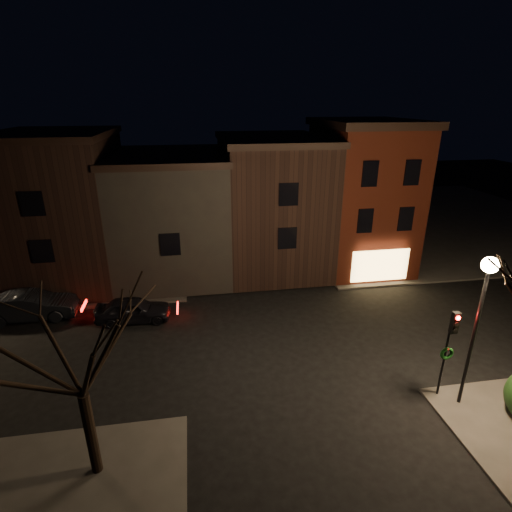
{
  "coord_description": "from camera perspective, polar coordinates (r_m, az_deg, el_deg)",
  "views": [
    {
      "loc": [
        -4.28,
        -17.73,
        11.85
      ],
      "look_at": [
        -0.73,
        4.04,
        3.2
      ],
      "focal_mm": 28.0,
      "sensor_mm": 36.0,
      "label": 1
    }
  ],
  "objects": [
    {
      "name": "row_building_b",
      "position": [
        29.25,
        -11.89,
        6.05
      ],
      "size": [
        7.8,
        10.3,
        8.4
      ],
      "color": "black",
      "rests_on": "ground"
    },
    {
      "name": "parked_car_b",
      "position": [
        26.45,
        -29.5,
        -6.24
      ],
      "size": [
        5.07,
        2.0,
        1.64
      ],
      "primitive_type": "imported",
      "rotation": [
        0.0,
        0.0,
        1.62
      ],
      "color": "black",
      "rests_on": "ground"
    },
    {
      "name": "corner_building",
      "position": [
        30.54,
        14.85,
        8.51
      ],
      "size": [
        6.5,
        8.5,
        10.5
      ],
      "color": "#4D190D",
      "rests_on": "ground"
    },
    {
      "name": "street_lamp_near",
      "position": [
        17.09,
        29.76,
        -4.59
      ],
      "size": [
        0.6,
        0.6,
        6.48
      ],
      "color": "black",
      "rests_on": "sidewalk_near_right"
    },
    {
      "name": "sidewalk_far_right",
      "position": [
        46.39,
        22.78,
        4.99
      ],
      "size": [
        30.0,
        30.0,
        0.12
      ],
      "primitive_type": "cube",
      "color": "#2D2B28",
      "rests_on": "ground"
    },
    {
      "name": "sidewalk_far_left",
      "position": [
        42.54,
        -30.52,
        2.28
      ],
      "size": [
        30.0,
        30.0,
        0.12
      ],
      "primitive_type": "cube",
      "color": "#2D2B28",
      "rests_on": "ground"
    },
    {
      "name": "bare_tree_left",
      "position": [
        13.05,
        -24.88,
        -10.26
      ],
      "size": [
        5.6,
        5.6,
        7.5
      ],
      "color": "black",
      "rests_on": "sidewalk_near_left"
    },
    {
      "name": "ground",
      "position": [
        21.75,
        3.69,
        -11.65
      ],
      "size": [
        120.0,
        120.0,
        0.0
      ],
      "primitive_type": "plane",
      "color": "black",
      "rests_on": "ground"
    },
    {
      "name": "traffic_signal",
      "position": [
        18.13,
        25.92,
        -10.91
      ],
      "size": [
        0.58,
        0.38,
        4.05
      ],
      "color": "black",
      "rests_on": "sidewalk_near_right"
    },
    {
      "name": "parked_car_a",
      "position": [
        23.98,
        -17.14,
        -7.31
      ],
      "size": [
        4.2,
        1.77,
        1.42
      ],
      "primitive_type": "imported",
      "rotation": [
        0.0,
        0.0,
        1.55
      ],
      "color": "black",
      "rests_on": "ground"
    },
    {
      "name": "row_building_a",
      "position": [
        29.66,
        2.27,
        7.71
      ],
      "size": [
        7.3,
        10.3,
        9.4
      ],
      "color": "black",
      "rests_on": "ground"
    },
    {
      "name": "row_building_c",
      "position": [
        30.31,
        -25.88,
        6.36
      ],
      "size": [
        7.3,
        10.3,
        9.9
      ],
      "color": "black",
      "rests_on": "ground"
    }
  ]
}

